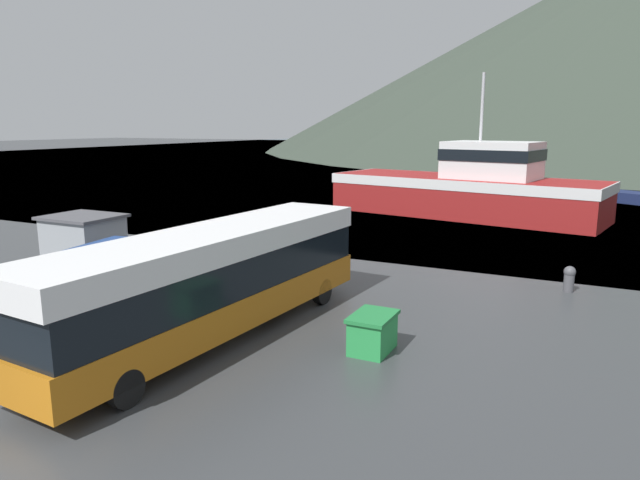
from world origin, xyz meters
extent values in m
plane|color=#475B6B|center=(0.00, 139.44, 0.00)|extent=(240.00, 240.00, 0.00)
cube|color=#B26614|center=(-0.72, 8.47, 0.93)|extent=(3.49, 12.55, 0.97)
cube|color=black|center=(-0.72, 8.47, 1.97)|extent=(3.42, 12.30, 1.11)
cube|color=white|center=(-0.72, 8.47, 2.87)|extent=(3.49, 12.55, 0.69)
cube|color=black|center=(-0.27, 14.67, 1.78)|extent=(2.27, 0.23, 1.49)
cylinder|color=black|center=(-1.55, 12.88, 0.45)|extent=(0.37, 0.92, 0.90)
cylinder|color=black|center=(0.73, 12.72, 0.45)|extent=(0.37, 0.92, 0.90)
cylinder|color=black|center=(-2.18, 4.23, 0.45)|extent=(0.37, 0.92, 0.90)
cylinder|color=black|center=(0.10, 4.07, 0.45)|extent=(0.37, 0.92, 0.90)
cube|color=navy|center=(-5.04, 8.45, 1.31)|extent=(2.67, 4.17, 1.91)
cube|color=navy|center=(-5.43, 11.21, 0.88)|extent=(2.35, 1.96, 1.05)
cube|color=black|center=(-5.32, 10.41, 1.74)|extent=(1.81, 0.32, 0.67)
cylinder|color=black|center=(-6.35, 10.86, 0.35)|extent=(0.32, 0.72, 0.70)
cylinder|color=black|center=(-4.45, 11.13, 0.35)|extent=(0.32, 0.72, 0.70)
cylinder|color=black|center=(-5.86, 7.43, 0.35)|extent=(0.32, 0.72, 0.70)
cylinder|color=black|center=(-3.96, 7.71, 0.35)|extent=(0.32, 0.72, 0.70)
cube|color=maroon|center=(0.81, 34.87, 1.33)|extent=(18.80, 8.83, 2.66)
cube|color=white|center=(0.81, 34.87, 2.33)|extent=(18.99, 8.92, 0.66)
cube|color=white|center=(2.59, 34.55, 3.87)|extent=(6.40, 4.95, 2.43)
cube|color=black|center=(2.59, 34.55, 4.24)|extent=(6.54, 5.08, 0.73)
cylinder|color=#B2B2B7|center=(1.74, 34.71, 7.31)|extent=(0.20, 0.20, 4.43)
cube|color=green|center=(3.86, 9.50, 0.48)|extent=(0.99, 1.40, 0.96)
cube|color=#227D3C|center=(3.86, 9.50, 1.01)|extent=(1.08, 1.54, 0.11)
cube|color=#93999E|center=(-10.02, 12.03, 1.18)|extent=(2.68, 2.26, 2.37)
cube|color=#4C4C51|center=(-10.02, 12.03, 2.43)|extent=(2.95, 2.48, 0.12)
cylinder|color=#4C4C51|center=(8.42, 18.17, 0.33)|extent=(0.38, 0.38, 0.65)
sphere|color=#4C4C51|center=(8.42, 18.17, 0.77)|extent=(0.43, 0.43, 0.43)
camera|label=1|loc=(9.16, -4.54, 6.19)|focal=32.00mm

